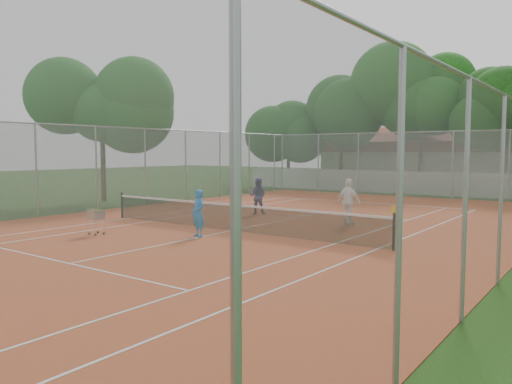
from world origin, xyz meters
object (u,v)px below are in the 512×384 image
Objects in this scene: player_near at (198,213)px; ball_hopper at (96,221)px; player_far_left at (258,196)px; clubhouse at (430,159)px; player_far_right at (349,202)px; tennis_net at (231,217)px.

ball_hopper is (-3.02, -1.76, -0.32)m from player_near.
player_far_left reaches higher than ball_hopper.
clubhouse reaches higher than player_far_right.
player_near is 1.69× the size of ball_hopper.
tennis_net is at bearing 102.59° from player_near.
player_far_right is (2.83, 5.30, 0.11)m from player_near.
player_far_left is 4.87m from player_far_right.
clubhouse is 30.67m from player_near.
tennis_net is at bearing 63.02° from ball_hopper.
ball_hopper is at bearing -132.95° from tennis_net.
player_far_left is (-0.07, -24.55, -1.38)m from clubhouse.
player_far_left is 0.90× the size of player_far_right.
player_far_left is (-1.98, 6.03, 0.02)m from player_near.
player_far_left is at bearing -90.16° from clubhouse.
clubhouse is 10.24× the size of player_far_left.
tennis_net is 1.61m from player_near.
player_far_left is at bearing 3.05° from player_far_right.
ball_hopper is at bearing -91.96° from clubhouse.
player_far_right is at bearing 77.68° from player_near.
clubhouse is at bearing 109.38° from player_near.
player_far_left is at bearing 98.37° from ball_hopper.
player_far_right is at bearing 149.30° from player_far_left.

